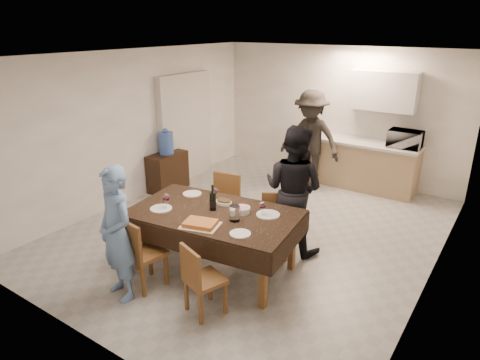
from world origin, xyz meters
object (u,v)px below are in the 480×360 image
object	(u,v)px
dining_table	(214,215)
person_near	(117,234)
person_kitchen	(310,139)
console	(168,172)
water_pitcher	(235,213)
microwave	(405,139)
wine_bottle	(213,198)
savoury_tart	(200,223)
water_jug	(166,143)
person_far	(293,189)

from	to	relation	value
dining_table	person_near	world-z (taller)	person_near
person_near	person_kitchen	distance (m)	4.53
console	water_pitcher	world-z (taller)	water_pitcher
water_pitcher	microwave	bearing A→B (deg)	77.11
wine_bottle	savoury_tart	bearing A→B (deg)	-70.77
microwave	person_kitchen	distance (m)	1.69
microwave	water_jug	bearing A→B (deg)	30.63
dining_table	wine_bottle	bearing A→B (deg)	127.63
dining_table	microwave	size ratio (longest dim) A/B	3.91
dining_table	person_far	world-z (taller)	person_far
water_jug	person_near	world-z (taller)	person_near
water_jug	person_near	distance (m)	3.37
wine_bottle	person_near	size ratio (longest dim) A/B	0.21
wine_bottle	person_near	xyz separation A→B (m)	(-0.50, -1.10, -0.18)
water_pitcher	person_kitchen	world-z (taller)	person_kitchen
savoury_tart	person_near	world-z (taller)	person_near
console	person_near	size ratio (longest dim) A/B	0.49
console	person_kitchen	xyz separation A→B (m)	(2.08, 1.74, 0.57)
console	wine_bottle	world-z (taller)	wine_bottle
water_jug	savoury_tart	bearing A→B (deg)	-39.82
water_jug	person_kitchen	size ratio (longest dim) A/B	0.22
console	person_kitchen	bearing A→B (deg)	39.92
console	savoury_tart	bearing A→B (deg)	-39.82
dining_table	water_pitcher	size ratio (longest dim) A/B	11.57
dining_table	water_pitcher	xyz separation A→B (m)	(0.35, -0.05, 0.13)
person_far	person_near	bearing A→B (deg)	62.99
dining_table	wine_bottle	xyz separation A→B (m)	(-0.05, 0.05, 0.20)
water_pitcher	savoury_tart	xyz separation A→B (m)	(-0.25, -0.33, -0.07)
savoury_tart	water_pitcher	bearing A→B (deg)	52.85
water_pitcher	savoury_tart	bearing A→B (deg)	-127.15
savoury_tart	person_kitchen	xyz separation A→B (m)	(-0.46, 3.86, 0.09)
microwave	person_near	world-z (taller)	person_near
dining_table	person_far	distance (m)	1.19
water_jug	person_kitchen	distance (m)	2.71
water_pitcher	microwave	world-z (taller)	microwave
water_jug	microwave	xyz separation A→B (m)	(3.70, 2.19, 0.15)
wine_bottle	microwave	size ratio (longest dim) A/B	0.59
water_jug	wine_bottle	distance (m)	2.93
water_jug	microwave	distance (m)	4.30
console	wine_bottle	distance (m)	2.99
water_jug	wine_bottle	size ratio (longest dim) A/B	1.22
savoury_tart	person_far	bearing A→B (deg)	72.53
person_far	dining_table	bearing A→B (deg)	62.99
savoury_tart	person_near	xyz separation A→B (m)	(-0.65, -0.67, -0.04)
microwave	person_far	xyz separation A→B (m)	(-0.71, -2.88, -0.18)
microwave	person_far	distance (m)	2.97
water_pitcher	console	bearing A→B (deg)	147.36
console	person_near	world-z (taller)	person_near
console	person_far	size ratio (longest dim) A/B	0.44
wine_bottle	person_kitchen	distance (m)	3.44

